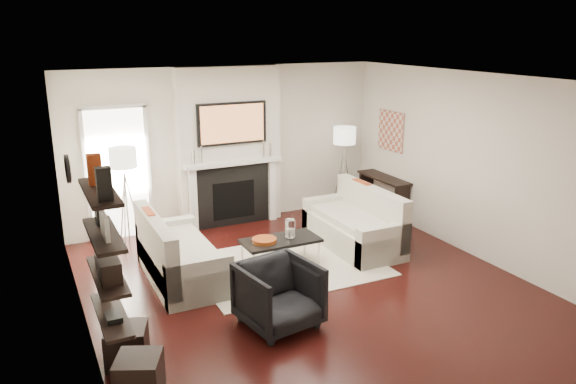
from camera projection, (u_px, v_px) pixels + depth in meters
name	position (u px, v px, depth m)	size (l,w,h in m)	color
room_envelope	(309.00, 189.00, 7.04)	(6.00, 6.00, 6.00)	black
chimney_breast	(229.00, 147.00, 9.52)	(1.80, 0.25, 2.70)	silver
fireplace_surround	(234.00, 196.00, 9.63)	(1.30, 0.02, 1.04)	black
firebox	(234.00, 200.00, 9.65)	(0.75, 0.02, 0.65)	black
mantel_pilaster_l	(193.00, 200.00, 9.30)	(0.12, 0.08, 1.10)	white
mantel_pilaster_r	(272.00, 190.00, 9.90)	(0.12, 0.08, 1.10)	white
mantel_shelf	(234.00, 163.00, 9.42)	(1.70, 0.18, 0.07)	white
tv_body	(232.00, 123.00, 9.26)	(1.20, 0.06, 0.70)	black
tv_screen	(233.00, 124.00, 9.23)	(1.10, 0.01, 0.62)	#BF723F
candlestick_l_tall	(201.00, 155.00, 9.15)	(0.04, 0.04, 0.30)	silver
candlestick_l_short	(194.00, 157.00, 9.10)	(0.04, 0.04, 0.24)	silver
candlestick_r_tall	(263.00, 149.00, 9.61)	(0.04, 0.04, 0.30)	silver
candlestick_r_short	(270.00, 150.00, 9.67)	(0.04, 0.04, 0.24)	silver
hallway_panel	(118.00, 175.00, 8.92)	(0.90, 0.02, 2.10)	white
door_trim_l	(87.00, 178.00, 8.70)	(0.06, 0.06, 2.16)	white
door_trim_r	(149.00, 172.00, 9.10)	(0.06, 0.06, 2.16)	white
door_trim_top	(112.00, 107.00, 8.60)	(1.02, 0.06, 0.06)	white
rug	(286.00, 265.00, 8.07)	(2.60, 2.00, 0.01)	beige
loveseat_left_base	(182.00, 265.00, 7.59)	(0.85, 1.80, 0.42)	beige
loveseat_left_back	(156.00, 247.00, 7.36)	(0.18, 1.80, 0.80)	beige
loveseat_left_arm_n	(200.00, 282.00, 6.86)	(0.85, 0.18, 0.60)	beige
loveseat_left_arm_s	(167.00, 239.00, 8.26)	(0.85, 0.18, 0.60)	beige
loveseat_left_cushion	(185.00, 246.00, 7.54)	(0.63, 1.44, 0.10)	beige
pillow_left_orange	(149.00, 225.00, 7.56)	(0.10, 0.42, 0.42)	#9B3513
pillow_left_charcoal	(160.00, 241.00, 7.05)	(0.10, 0.40, 0.40)	black
loveseat_right_base	(353.00, 234.00, 8.75)	(0.85, 1.80, 0.42)	beige
loveseat_right_back	(371.00, 211.00, 8.80)	(0.18, 1.80, 0.80)	beige
loveseat_right_arm_n	(383.00, 245.00, 8.02)	(0.85, 0.18, 0.60)	beige
loveseat_right_arm_s	(327.00, 213.00, 9.42)	(0.85, 0.18, 0.60)	beige
loveseat_right_cushion	(350.00, 218.00, 8.65)	(0.63, 1.44, 0.10)	beige
pillow_right_orange	(361.00, 194.00, 9.00)	(0.10, 0.42, 0.42)	#9B3513
pillow_right_charcoal	(383.00, 205.00, 8.48)	(0.10, 0.40, 0.40)	black
coffee_table	(281.00, 241.00, 7.93)	(1.10, 0.55, 0.04)	black
coffee_leg_nw	(254.00, 266.00, 7.59)	(0.02, 0.02, 0.38)	silver
coffee_leg_ne	(319.00, 254.00, 8.01)	(0.02, 0.02, 0.38)	silver
coffee_leg_sw	(242.00, 255.00, 7.97)	(0.02, 0.02, 0.38)	silver
coffee_leg_se	(305.00, 244.00, 8.39)	(0.02, 0.02, 0.38)	silver
hurricane_glass	(290.00, 228.00, 7.95)	(0.15, 0.15, 0.26)	white
hurricane_candle	(290.00, 233.00, 7.97)	(0.09, 0.09, 0.13)	white
copper_bowl	(264.00, 240.00, 7.81)	(0.34, 0.34, 0.06)	#BE551F
armchair	(279.00, 292.00, 6.34)	(0.80, 0.75, 0.83)	black
lamp_left_post	(127.00, 212.00, 8.53)	(0.02, 0.02, 1.20)	silver
lamp_left_shade	(123.00, 158.00, 8.29)	(0.40, 0.40, 0.30)	white
lamp_left_leg_a	(135.00, 211.00, 8.58)	(0.02, 0.02, 1.25)	silver
lamp_left_leg_b	(123.00, 211.00, 8.59)	(0.02, 0.02, 1.25)	silver
lamp_left_leg_c	(125.00, 214.00, 8.43)	(0.02, 0.02, 1.25)	silver
lamp_right_post	(343.00, 181.00, 10.26)	(0.02, 0.02, 1.20)	silver
lamp_right_shade	(345.00, 135.00, 10.03)	(0.40, 0.40, 0.30)	white
lamp_right_leg_a	(348.00, 181.00, 10.31)	(0.02, 0.02, 1.25)	silver
lamp_right_leg_b	(338.00, 180.00, 10.32)	(0.02, 0.02, 1.25)	silver
lamp_right_leg_c	(343.00, 183.00, 10.16)	(0.02, 0.02, 1.25)	silver
console_top	(384.00, 178.00, 9.99)	(0.35, 1.20, 0.04)	black
console_leg_n	(402.00, 206.00, 9.62)	(0.30, 0.04, 0.71)	black
console_leg_s	(366.00, 190.00, 10.57)	(0.30, 0.04, 0.71)	black
wall_art	(391.00, 131.00, 9.90)	(0.03, 0.70, 0.70)	tan
shelf_bottom	(112.00, 315.00, 5.25)	(0.25, 1.00, 0.04)	black
shelf_lower	(108.00, 276.00, 5.14)	(0.25, 1.00, 0.04)	black
shelf_upper	(104.00, 235.00, 5.03)	(0.25, 1.00, 0.04)	black
shelf_top	(100.00, 192.00, 4.92)	(0.25, 1.00, 0.04)	black
decor_magfile_a	(104.00, 184.00, 4.58)	(0.12, 0.10, 0.28)	black
decor_magfile_b	(95.00, 169.00, 5.05)	(0.12, 0.10, 0.28)	#9B3513
decor_frame_a	(105.00, 226.00, 4.88)	(0.04, 0.30, 0.22)	white
decor_frame_b	(98.00, 214.00, 5.25)	(0.04, 0.22, 0.18)	black
decor_wine_rack	(110.00, 271.00, 4.95)	(0.18, 0.25, 0.20)	black
decor_box_small	(103.00, 260.00, 5.30)	(0.15, 0.12, 0.12)	black
decor_books	(114.00, 317.00, 5.12)	(0.14, 0.20, 0.05)	black
decor_box_tall	(105.00, 289.00, 5.53)	(0.10, 0.10, 0.18)	white
clock_rim	(68.00, 169.00, 6.57)	(0.34, 0.34, 0.04)	black
clock_face	(70.00, 169.00, 6.58)	(0.29, 0.29, 0.01)	white
ottoman_near	(127.00, 345.00, 5.67)	(0.40, 0.40, 0.40)	black
ottoman_far	(139.00, 376.00, 5.16)	(0.40, 0.40, 0.40)	black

